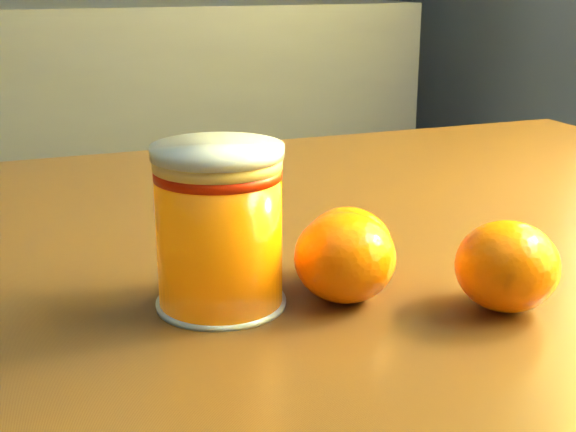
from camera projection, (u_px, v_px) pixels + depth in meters
name	position (u px, v px, depth m)	size (l,w,h in m)	color
table	(288.00, 367.00, 0.62)	(1.04, 0.74, 0.77)	#5A3616
juice_glass	(219.00, 228.00, 0.48)	(0.08, 0.08, 0.10)	orange
orange_front	(345.00, 257.00, 0.49)	(0.06, 0.06, 0.06)	#FF6B05
orange_back	(348.00, 247.00, 0.52)	(0.06, 0.06, 0.05)	#FF6B05
orange_extra	(507.00, 266.00, 0.48)	(0.06, 0.06, 0.05)	#FF6B05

